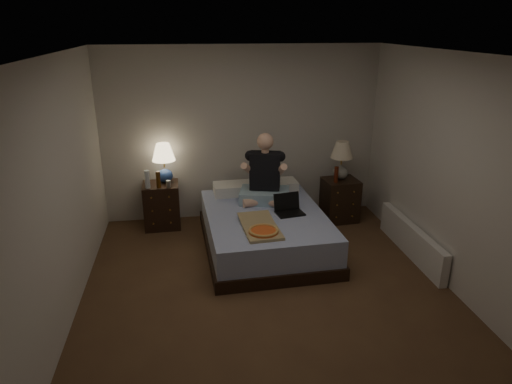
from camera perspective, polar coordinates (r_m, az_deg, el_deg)
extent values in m
cube|color=brown|center=(5.08, 1.60, -12.57)|extent=(4.00, 4.50, 0.00)
cube|color=white|center=(4.27, 1.94, 16.82)|extent=(4.00, 4.50, 0.00)
cube|color=beige|center=(6.66, -1.80, 7.24)|extent=(4.00, 0.00, 2.50)
cube|color=beige|center=(2.59, 11.26, -15.91)|extent=(4.00, 0.00, 2.50)
cube|color=beige|center=(4.62, -23.45, -0.52)|extent=(0.00, 4.50, 2.50)
cube|color=beige|center=(5.26, 23.72, 1.88)|extent=(0.00, 4.50, 2.50)
cube|color=#6178C2|center=(5.92, 1.14, -4.80)|extent=(1.55, 2.02, 0.49)
cube|color=black|center=(6.64, -11.68, -1.64)|extent=(0.51, 0.46, 0.64)
cube|color=black|center=(6.84, 10.44, -0.97)|extent=(0.52, 0.47, 0.63)
cylinder|color=silver|center=(6.37, -13.43, 1.55)|extent=(0.07, 0.07, 0.25)
cylinder|color=#A8A8A3|center=(6.36, -10.91, 1.00)|extent=(0.07, 0.07, 0.10)
cylinder|color=#4F2C0B|center=(6.36, -12.12, 1.53)|extent=(0.06, 0.06, 0.23)
cylinder|color=#501A0B|center=(6.58, 10.00, 2.17)|extent=(0.06, 0.06, 0.23)
cube|color=silver|center=(6.08, 18.84, -5.75)|extent=(0.10, 1.60, 0.40)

